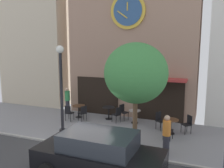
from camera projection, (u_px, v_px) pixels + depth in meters
name	position (u px, v px, depth m)	size (l,w,h in m)	color
ground_plane	(86.00, 151.00, 10.49)	(24.95, 10.27, 0.13)	gray
clock_building	(133.00, 21.00, 15.10)	(7.78, 3.26, 11.13)	#9E7A66
neighbor_building_left	(40.00, 12.00, 18.15)	(5.02, 3.28, 13.19)	beige
street_lamp	(61.00, 91.00, 11.64)	(0.36, 0.36, 4.32)	black
street_tree	(136.00, 73.00, 10.31)	(2.67, 2.40, 4.47)	brown
cafe_table_center_left	(79.00, 109.00, 14.92)	(0.78, 0.78, 0.73)	black
cafe_table_near_curb	(109.00, 111.00, 14.57)	(0.70, 0.70, 0.74)	black
cafe_table_near_door	(135.00, 114.00, 13.88)	(0.66, 0.66, 0.73)	black
cafe_table_center_right	(171.00, 123.00, 12.26)	(0.77, 0.77, 0.73)	black
cafe_chair_mid_row	(167.00, 129.00, 11.46)	(0.47, 0.47, 0.90)	black
cafe_chair_outer	(123.00, 111.00, 14.47)	(0.53, 0.53, 0.90)	black
cafe_chair_facing_street	(69.00, 112.00, 14.26)	(0.42, 0.42, 0.90)	black
cafe_chair_curbside	(83.00, 112.00, 14.21)	(0.55, 0.55, 0.90)	black
cafe_chair_near_tree	(117.00, 113.00, 13.94)	(0.54, 0.54, 0.90)	black
cafe_chair_left_end	(160.00, 119.00, 12.93)	(0.55, 0.55, 0.90)	black
cafe_chair_right_end	(188.00, 123.00, 12.35)	(0.56, 0.56, 0.90)	black
pedestrian_orange	(166.00, 135.00, 9.83)	(0.39, 0.39, 1.67)	#2D2D38
pedestrian_green	(68.00, 100.00, 15.64)	(0.42, 0.42, 1.67)	#2D2D38
parked_car_black	(99.00, 155.00, 8.32)	(4.33, 2.08, 1.55)	black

